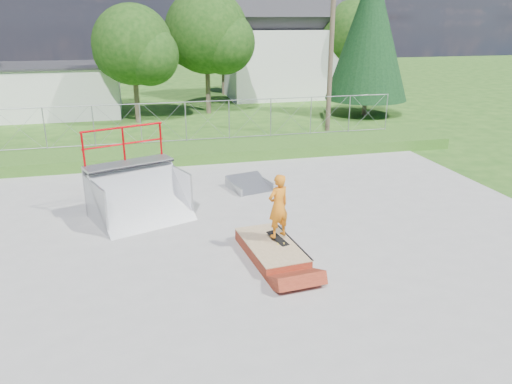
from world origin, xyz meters
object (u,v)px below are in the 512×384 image
skater (278,209)px  flat_bank_ramp (250,184)px  grind_box (271,250)px  quarter_pipe (139,178)px

skater → flat_bank_ramp: bearing=-117.4°
grind_box → quarter_pipe: 4.77m
grind_box → flat_bank_ramp: flat_bank_ramp is taller
flat_bank_ramp → skater: 5.29m
flat_bank_ramp → skater: size_ratio=0.84×
flat_bank_ramp → skater: bearing=-108.4°
grind_box → quarter_pipe: (-3.16, 3.38, 1.16)m
grind_box → skater: bearing=26.3°
quarter_pipe → skater: 4.68m
grind_box → skater: size_ratio=1.54×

